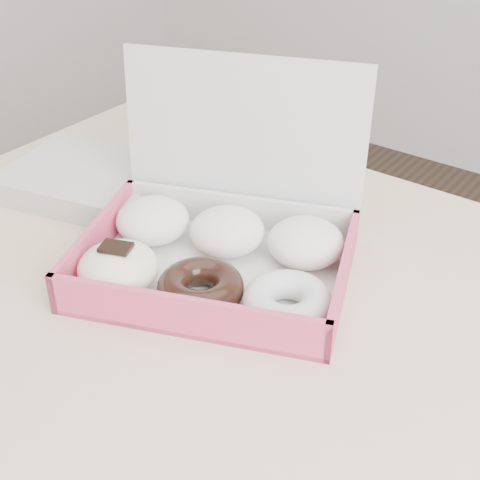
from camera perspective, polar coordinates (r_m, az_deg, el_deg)
The scene contains 3 objects.
table at distance 0.86m, azimuth 1.82°, elevation -9.61°, with size 1.20×0.80×0.75m.
donut_box at distance 0.85m, azimuth -2.02°, elevation -0.27°, with size 0.41×0.38×0.24m.
newspapers at distance 1.07m, azimuth -12.82°, elevation 5.08°, with size 0.24×0.19×0.04m, color beige.
Camera 1 is at (0.36, -0.52, 1.26)m, focal length 50.00 mm.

